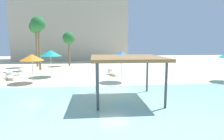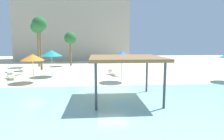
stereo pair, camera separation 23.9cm
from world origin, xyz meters
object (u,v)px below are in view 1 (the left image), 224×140
(lounge_chair_2, at_px, (10,76))
(palm_tree_2, at_px, (38,25))
(beach_umbrella_orange_0, at_px, (32,57))
(palm_tree_0, at_px, (36,28))
(lounge_chair_0, at_px, (15,73))
(shade_pavilion, at_px, (127,59))
(palm_tree_1, at_px, (69,39))
(beach_umbrella_teal_2, at_px, (51,53))
(lounge_chair_1, at_px, (113,72))
(beach_umbrella_blue_1, at_px, (121,55))

(lounge_chair_2, bearing_deg, palm_tree_2, 139.87)
(beach_umbrella_orange_0, xyz_separation_m, palm_tree_0, (-3.03, 12.35, 3.48))
(lounge_chair_0, bearing_deg, palm_tree_0, -146.77)
(lounge_chair_2, relative_size, palm_tree_2, 0.28)
(beach_umbrella_orange_0, bearing_deg, shade_pavilion, -39.16)
(lounge_chair_0, relative_size, palm_tree_0, 0.28)
(lounge_chair_2, height_order, palm_tree_1, palm_tree_1)
(beach_umbrella_orange_0, xyz_separation_m, beach_umbrella_teal_2, (0.99, 3.15, 0.21))
(lounge_chair_0, bearing_deg, palm_tree_2, -165.33)
(lounge_chair_1, bearing_deg, lounge_chair_0, -113.38)
(lounge_chair_1, bearing_deg, palm_tree_1, -168.35)
(beach_umbrella_blue_1, relative_size, lounge_chair_2, 1.46)
(beach_umbrella_blue_1, xyz_separation_m, lounge_chair_2, (-10.91, 2.17, -2.20))
(lounge_chair_2, bearing_deg, palm_tree_1, 128.42)
(palm_tree_1, relative_size, palm_tree_2, 0.76)
(beach_umbrella_orange_0, height_order, lounge_chair_0, beach_umbrella_orange_0)
(lounge_chair_0, distance_m, palm_tree_0, 9.91)
(shade_pavilion, relative_size, lounge_chair_0, 2.31)
(lounge_chair_0, bearing_deg, lounge_chair_2, 42.49)
(palm_tree_0, bearing_deg, lounge_chair_1, -39.93)
(beach_umbrella_blue_1, xyz_separation_m, lounge_chair_0, (-11.24, 4.35, -2.20))
(shade_pavilion, relative_size, lounge_chair_1, 2.22)
(beach_umbrella_teal_2, relative_size, lounge_chair_1, 1.43)
(palm_tree_0, xyz_separation_m, palm_tree_2, (1.44, -3.89, 0.08))
(beach_umbrella_blue_1, relative_size, palm_tree_0, 0.41)
(lounge_chair_0, relative_size, palm_tree_1, 0.36)
(palm_tree_1, bearing_deg, beach_umbrella_orange_0, -97.37)
(lounge_chair_2, distance_m, palm_tree_0, 11.80)
(lounge_chair_1, relative_size, palm_tree_1, 0.37)
(beach_umbrella_orange_0, height_order, palm_tree_1, palm_tree_1)
(lounge_chair_0, bearing_deg, palm_tree_1, -174.15)
(palm_tree_2, bearing_deg, beach_umbrella_blue_1, -41.96)
(beach_umbrella_blue_1, distance_m, palm_tree_1, 14.97)
(lounge_chair_1, xyz_separation_m, lounge_chair_2, (-10.45, -1.51, 0.00))
(shade_pavilion, distance_m, palm_tree_0, 21.61)
(shade_pavilion, relative_size, beach_umbrella_orange_0, 1.69)
(shade_pavilion, xyz_separation_m, beach_umbrella_orange_0, (-7.60, 6.19, -0.29))
(lounge_chair_2, bearing_deg, shade_pavilion, 22.29)
(lounge_chair_1, height_order, palm_tree_2, palm_tree_2)
(lounge_chair_1, distance_m, palm_tree_1, 12.08)
(palm_tree_0, relative_size, palm_tree_2, 0.99)
(lounge_chair_0, xyz_separation_m, lounge_chair_2, (0.33, -2.18, 0.00))
(shade_pavilion, distance_m, palm_tree_1, 20.29)
(lounge_chair_1, bearing_deg, beach_umbrella_blue_1, -12.63)
(shade_pavilion, xyz_separation_m, lounge_chair_1, (0.06, 9.60, -2.27))
(lounge_chair_0, distance_m, palm_tree_2, 7.23)
(lounge_chair_0, xyz_separation_m, palm_tree_2, (1.53, 4.39, 5.55))
(lounge_chair_0, distance_m, lounge_chair_1, 10.80)
(beach_umbrella_teal_2, bearing_deg, beach_umbrella_orange_0, -107.39)
(beach_umbrella_teal_2, distance_m, palm_tree_1, 10.17)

